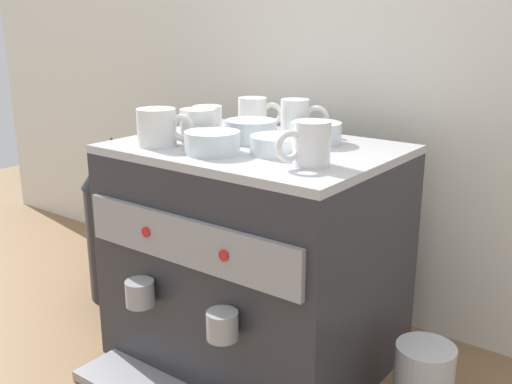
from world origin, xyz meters
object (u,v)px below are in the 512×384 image
at_px(ceramic_cup_3, 254,113).
at_px(ceramic_cup_5, 207,120).
at_px(ceramic_cup_0, 199,126).
at_px(ceramic_bowl_2, 212,143).
at_px(ceramic_cup_2, 298,117).
at_px(coffee_grinder, 117,217).
at_px(milk_pitcher, 423,383).
at_px(ceramic_cup_4, 310,144).
at_px(ceramic_bowl_1, 316,133).
at_px(ceramic_bowl_0, 279,145).
at_px(ceramic_bowl_3, 251,131).
at_px(espresso_machine, 255,255).
at_px(ceramic_cup_1, 159,127).

xyz_separation_m(ceramic_cup_3, ceramic_cup_5, (-0.04, -0.11, -0.00)).
relative_size(ceramic_cup_0, ceramic_cup_3, 1.12).
bearing_deg(ceramic_bowl_2, ceramic_cup_2, 83.29).
height_order(coffee_grinder, milk_pitcher, coffee_grinder).
relative_size(ceramic_cup_4, ceramic_bowl_1, 0.99).
bearing_deg(ceramic_bowl_1, milk_pitcher, -17.07).
bearing_deg(ceramic_cup_4, ceramic_cup_0, 172.89).
bearing_deg(ceramic_bowl_1, ceramic_bowl_0, -91.16).
bearing_deg(ceramic_bowl_2, ceramic_bowl_1, 61.72).
bearing_deg(ceramic_bowl_1, ceramic_cup_2, 145.87).
distance_m(ceramic_cup_4, milk_pitcher, 0.48).
xyz_separation_m(ceramic_bowl_1, milk_pitcher, (0.30, -0.09, -0.41)).
distance_m(ceramic_bowl_0, coffee_grinder, 0.60).
distance_m(ceramic_cup_0, ceramic_bowl_1, 0.24).
bearing_deg(ceramic_cup_0, ceramic_cup_4, -7.11).
xyz_separation_m(ceramic_bowl_2, ceramic_bowl_3, (-0.01, 0.13, 0.00)).
height_order(ceramic_cup_3, milk_pitcher, ceramic_cup_3).
distance_m(espresso_machine, ceramic_cup_3, 0.33).
relative_size(ceramic_cup_2, ceramic_cup_4, 0.96).
height_order(ceramic_bowl_0, ceramic_bowl_2, ceramic_bowl_2).
bearing_deg(ceramic_cup_2, ceramic_bowl_1, -34.13).
relative_size(ceramic_cup_0, ceramic_cup_4, 1.07).
distance_m(coffee_grinder, milk_pitcher, 0.85).
xyz_separation_m(ceramic_bowl_2, coffee_grinder, (-0.44, 0.12, -0.27)).
bearing_deg(coffee_grinder, ceramic_cup_5, 3.21).
distance_m(ceramic_cup_0, ceramic_cup_5, 0.09).
distance_m(ceramic_cup_3, ceramic_cup_4, 0.37).
xyz_separation_m(ceramic_cup_0, ceramic_bowl_1, (0.19, 0.14, -0.01)).
bearing_deg(ceramic_bowl_1, ceramic_bowl_3, -150.63).
xyz_separation_m(ceramic_cup_0, ceramic_bowl_2, (0.09, -0.06, -0.01)).
relative_size(espresso_machine, ceramic_bowl_2, 5.19).
height_order(ceramic_cup_1, ceramic_bowl_2, ceramic_cup_1).
height_order(ceramic_cup_5, ceramic_bowl_0, ceramic_cup_5).
bearing_deg(ceramic_cup_4, ceramic_cup_2, 127.03).
relative_size(ceramic_bowl_3, milk_pitcher, 0.71).
bearing_deg(ceramic_cup_0, ceramic_bowl_1, 34.92).
bearing_deg(ceramic_cup_3, espresso_machine, -52.52).
height_order(ceramic_cup_5, ceramic_bowl_3, ceramic_cup_5).
distance_m(ceramic_cup_0, ceramic_cup_4, 0.29).
height_order(ceramic_cup_2, coffee_grinder, ceramic_cup_2).
distance_m(ceramic_cup_0, coffee_grinder, 0.45).
xyz_separation_m(ceramic_cup_1, milk_pitcher, (0.53, 0.12, -0.43)).
height_order(espresso_machine, ceramic_cup_2, ceramic_cup_2).
bearing_deg(ceramic_cup_2, ceramic_cup_0, -122.12).
xyz_separation_m(ceramic_cup_2, ceramic_bowl_3, (-0.04, -0.12, -0.02)).
bearing_deg(coffee_grinder, ceramic_bowl_0, -5.27).
relative_size(ceramic_bowl_1, coffee_grinder, 0.24).
bearing_deg(ceramic_bowl_2, coffee_grinder, 164.68).
bearing_deg(ceramic_cup_5, espresso_machine, -12.19).
bearing_deg(ceramic_cup_2, ceramic_cup_5, -145.48).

